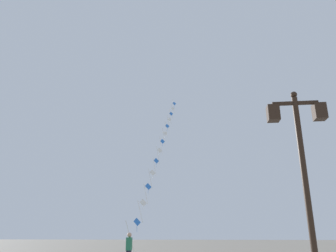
% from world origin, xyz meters
% --- Properties ---
extents(twin_lantern_lamp_post, '(1.38, 0.28, 5.03)m').
position_xyz_m(twin_lantern_lamp_post, '(3.19, 6.86, 3.48)').
color(twin_lantern_lamp_post, black).
rests_on(twin_lantern_lamp_post, ground_plane).
extents(kite_train, '(1.22, 21.56, 18.09)m').
position_xyz_m(kite_train, '(-2.88, 28.26, 9.49)').
color(kite_train, brown).
rests_on(kite_train, ground_plane).
extents(kite_flyer, '(0.24, 0.60, 1.71)m').
position_xyz_m(kite_flyer, '(-2.85, 15.83, 0.90)').
color(kite_flyer, '#1E1E2D').
rests_on(kite_flyer, ground_plane).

